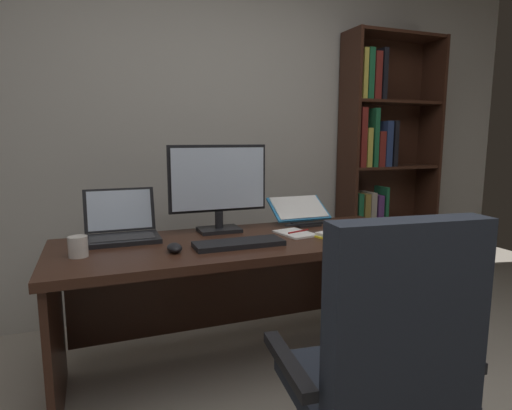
{
  "coord_description": "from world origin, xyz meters",
  "views": [
    {
      "loc": [
        -0.77,
        -0.81,
        1.22
      ],
      "look_at": [
        -0.04,
        1.08,
        0.89
      ],
      "focal_mm": 29.76,
      "sensor_mm": 36.0,
      "label": 1
    }
  ],
  "objects_px": {
    "bookshelf": "(379,167)",
    "notepad": "(295,233)",
    "laptop": "(122,229)",
    "reading_stand_with_book": "(300,210)",
    "monitor": "(218,187)",
    "desk": "(239,271)",
    "computer_mouse": "(174,248)",
    "coffee_mug": "(78,247)",
    "keyboard": "(239,243)",
    "office_chair": "(380,391)",
    "open_binder": "(370,234)",
    "pen": "(298,231)"
  },
  "relations": [
    {
      "from": "monitor",
      "to": "reading_stand_with_book",
      "type": "relative_size",
      "value": 1.57
    },
    {
      "from": "monitor",
      "to": "pen",
      "type": "xyz_separation_m",
      "value": [
        0.37,
        -0.21,
        -0.23
      ]
    },
    {
      "from": "keyboard",
      "to": "open_binder",
      "type": "height_order",
      "value": "same"
    },
    {
      "from": "bookshelf",
      "to": "notepad",
      "type": "bearing_deg",
      "value": -144.85
    },
    {
      "from": "open_binder",
      "to": "notepad",
      "type": "xyz_separation_m",
      "value": [
        -0.34,
        0.18,
        -0.01
      ]
    },
    {
      "from": "open_binder",
      "to": "desk",
      "type": "bearing_deg",
      "value": 145.37
    },
    {
      "from": "laptop",
      "to": "reading_stand_with_book",
      "type": "xyz_separation_m",
      "value": [
        1.01,
        0.05,
        0.02
      ]
    },
    {
      "from": "office_chair",
      "to": "reading_stand_with_book",
      "type": "distance_m",
      "value": 1.3
    },
    {
      "from": "laptop",
      "to": "computer_mouse",
      "type": "xyz_separation_m",
      "value": [
        0.2,
        -0.34,
        -0.03
      ]
    },
    {
      "from": "keyboard",
      "to": "coffee_mug",
      "type": "bearing_deg",
      "value": 174.01
    },
    {
      "from": "laptop",
      "to": "monitor",
      "type": "bearing_deg",
      "value": -0.5
    },
    {
      "from": "open_binder",
      "to": "keyboard",
      "type": "bearing_deg",
      "value": 162.4
    },
    {
      "from": "desk",
      "to": "bookshelf",
      "type": "bearing_deg",
      "value": 27.04
    },
    {
      "from": "pen",
      "to": "coffee_mug",
      "type": "bearing_deg",
      "value": -177.13
    },
    {
      "from": "laptop",
      "to": "pen",
      "type": "distance_m",
      "value": 0.9
    },
    {
      "from": "computer_mouse",
      "to": "coffee_mug",
      "type": "relative_size",
      "value": 1.18
    },
    {
      "from": "keyboard",
      "to": "office_chair",
      "type": "bearing_deg",
      "value": -76.48
    },
    {
      "from": "keyboard",
      "to": "coffee_mug",
      "type": "distance_m",
      "value": 0.7
    },
    {
      "from": "laptop",
      "to": "coffee_mug",
      "type": "distance_m",
      "value": 0.33
    },
    {
      "from": "office_chair",
      "to": "keyboard",
      "type": "distance_m",
      "value": 0.89
    },
    {
      "from": "desk",
      "to": "monitor",
      "type": "relative_size",
      "value": 3.44
    },
    {
      "from": "computer_mouse",
      "to": "pen",
      "type": "relative_size",
      "value": 0.74
    },
    {
      "from": "desk",
      "to": "keyboard",
      "type": "bearing_deg",
      "value": -108.93
    },
    {
      "from": "keyboard",
      "to": "notepad",
      "type": "bearing_deg",
      "value": 19.65
    },
    {
      "from": "monitor",
      "to": "notepad",
      "type": "relative_size",
      "value": 2.53
    },
    {
      "from": "notepad",
      "to": "laptop",
      "type": "bearing_deg",
      "value": 165.96
    },
    {
      "from": "desk",
      "to": "bookshelf",
      "type": "height_order",
      "value": "bookshelf"
    },
    {
      "from": "pen",
      "to": "laptop",
      "type": "bearing_deg",
      "value": 166.27
    },
    {
      "from": "office_chair",
      "to": "notepad",
      "type": "relative_size",
      "value": 4.75
    },
    {
      "from": "desk",
      "to": "laptop",
      "type": "xyz_separation_m",
      "value": [
        -0.57,
        0.15,
        0.24
      ]
    },
    {
      "from": "keyboard",
      "to": "notepad",
      "type": "height_order",
      "value": "keyboard"
    },
    {
      "from": "laptop",
      "to": "bookshelf",
      "type": "bearing_deg",
      "value": 16.03
    },
    {
      "from": "desk",
      "to": "reading_stand_with_book",
      "type": "bearing_deg",
      "value": 23.8
    },
    {
      "from": "laptop",
      "to": "desk",
      "type": "bearing_deg",
      "value": -14.56
    },
    {
      "from": "bookshelf",
      "to": "reading_stand_with_book",
      "type": "bearing_deg",
      "value": -151.47
    },
    {
      "from": "notepad",
      "to": "monitor",
      "type": "bearing_deg",
      "value": 149.4
    },
    {
      "from": "open_binder",
      "to": "coffee_mug",
      "type": "xyz_separation_m",
      "value": [
        -1.39,
        0.12,
        0.03
      ]
    },
    {
      "from": "desk",
      "to": "monitor",
      "type": "xyz_separation_m",
      "value": [
        -0.07,
        0.14,
        0.43
      ]
    },
    {
      "from": "notepad",
      "to": "bookshelf",
      "type": "bearing_deg",
      "value": 35.15
    },
    {
      "from": "open_binder",
      "to": "office_chair",
      "type": "bearing_deg",
      "value": -136.64
    },
    {
      "from": "computer_mouse",
      "to": "laptop",
      "type": "bearing_deg",
      "value": 120.48
    },
    {
      "from": "bookshelf",
      "to": "keyboard",
      "type": "relative_size",
      "value": 4.72
    },
    {
      "from": "coffee_mug",
      "to": "notepad",
      "type": "bearing_deg",
      "value": 2.92
    },
    {
      "from": "notepad",
      "to": "coffee_mug",
      "type": "bearing_deg",
      "value": -177.08
    },
    {
      "from": "coffee_mug",
      "to": "bookshelf",
      "type": "bearing_deg",
      "value": 21.09
    },
    {
      "from": "bookshelf",
      "to": "open_binder",
      "type": "bearing_deg",
      "value": -128.65
    },
    {
      "from": "bookshelf",
      "to": "notepad",
      "type": "height_order",
      "value": "bookshelf"
    },
    {
      "from": "reading_stand_with_book",
      "to": "open_binder",
      "type": "bearing_deg",
      "value": -67.92
    },
    {
      "from": "office_chair",
      "to": "coffee_mug",
      "type": "relative_size",
      "value": 11.27
    },
    {
      "from": "bookshelf",
      "to": "computer_mouse",
      "type": "distance_m",
      "value": 1.99
    }
  ]
}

